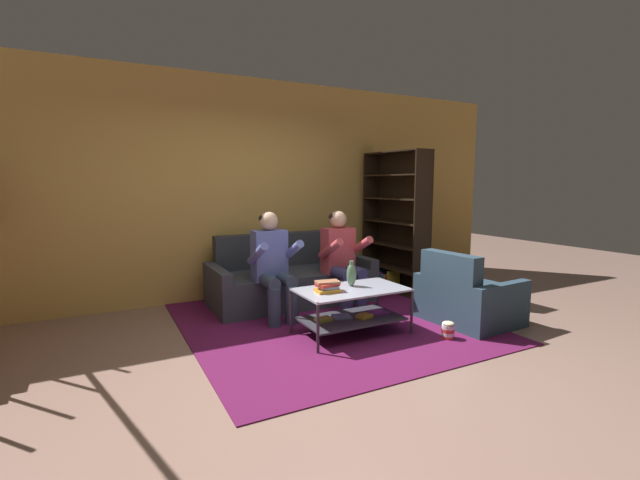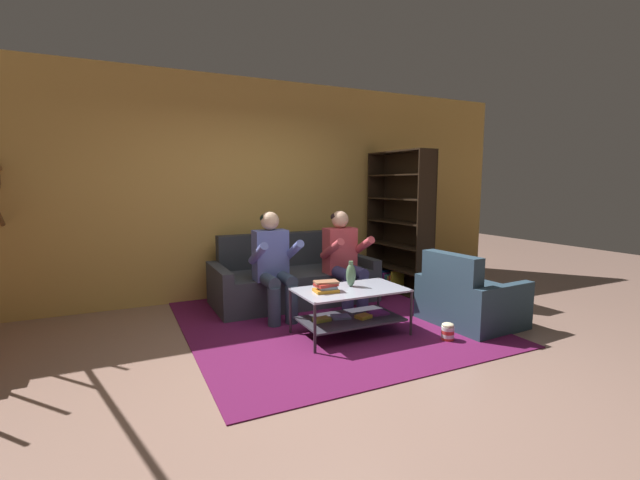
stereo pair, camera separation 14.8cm
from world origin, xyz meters
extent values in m
plane|color=#957263|center=(0.00, 0.00, 0.00)|extent=(16.80, 16.80, 0.00)
cube|color=gold|center=(0.00, 2.46, 1.45)|extent=(8.40, 0.12, 2.90)
cube|color=#393D46|center=(0.36, 1.76, 0.21)|extent=(1.79, 0.92, 0.42)
cube|color=#30343B|center=(0.36, 2.14, 0.65)|extent=(1.79, 0.18, 0.44)
cube|color=#393D46|center=(-0.60, 1.76, 0.27)|extent=(0.13, 0.92, 0.54)
cube|color=#393D46|center=(1.32, 1.76, 0.27)|extent=(0.13, 0.92, 0.54)
cylinder|color=#364558|center=(-0.19, 0.99, 0.21)|extent=(0.14, 0.14, 0.42)
cylinder|color=#364558|center=(0.01, 0.99, 0.21)|extent=(0.14, 0.14, 0.42)
cylinder|color=#364558|center=(-0.19, 1.17, 0.47)|extent=(0.14, 0.42, 0.14)
cylinder|color=#364558|center=(0.01, 1.17, 0.47)|extent=(0.14, 0.42, 0.14)
cube|color=#606EBA|center=(-0.09, 1.38, 0.71)|extent=(0.38, 0.22, 0.57)
cylinder|color=#606EBA|center=(-0.29, 1.20, 0.77)|extent=(0.09, 0.49, 0.31)
cylinder|color=#606EBA|center=(0.11, 1.20, 0.77)|extent=(0.09, 0.49, 0.31)
sphere|color=beige|center=(-0.09, 1.38, 1.10)|extent=(0.21, 0.21, 0.21)
ellipsoid|color=black|center=(-0.09, 1.40, 1.13)|extent=(0.21, 0.21, 0.13)
cylinder|color=#3B3A6A|center=(0.71, 0.99, 0.21)|extent=(0.14, 0.14, 0.42)
cylinder|color=#3B3A6A|center=(0.91, 0.99, 0.21)|extent=(0.14, 0.14, 0.42)
cylinder|color=#3B3A6A|center=(0.71, 1.17, 0.47)|extent=(0.14, 0.42, 0.14)
cylinder|color=#3B3A6A|center=(0.91, 1.17, 0.47)|extent=(0.14, 0.42, 0.14)
cube|color=#C9474F|center=(0.81, 1.38, 0.70)|extent=(0.38, 0.22, 0.56)
cylinder|color=#C9474F|center=(0.61, 1.20, 0.76)|extent=(0.09, 0.49, 0.31)
cylinder|color=#C9474F|center=(1.02, 1.20, 0.76)|extent=(0.09, 0.49, 0.31)
sphere|color=#E8B495|center=(0.81, 1.38, 1.09)|extent=(0.21, 0.21, 0.21)
ellipsoid|color=black|center=(0.81, 1.40, 1.11)|extent=(0.21, 0.21, 0.13)
cube|color=#AEB3C7|center=(0.42, 0.42, 0.47)|extent=(1.09, 0.62, 0.02)
cube|color=#393842|center=(0.42, 0.42, 0.17)|extent=(1.01, 0.57, 0.02)
cylinder|color=#342A32|center=(-0.12, 0.12, 0.24)|extent=(0.03, 0.03, 0.48)
cylinder|color=#342A32|center=(0.95, 0.12, 0.24)|extent=(0.03, 0.03, 0.48)
cylinder|color=#342A32|center=(-0.12, 0.71, 0.24)|extent=(0.03, 0.03, 0.48)
cylinder|color=#342A32|center=(0.95, 0.71, 0.24)|extent=(0.03, 0.03, 0.48)
cube|color=gold|center=(0.12, 0.45, 0.19)|extent=(0.17, 0.12, 0.03)
cube|color=#7B92B8|center=(0.33, 0.47, 0.19)|extent=(0.22, 0.19, 0.02)
cube|color=gold|center=(0.53, 0.36, 0.19)|extent=(0.17, 0.15, 0.03)
cube|color=purple|center=(0.75, 0.41, 0.19)|extent=(0.20, 0.17, 0.02)
cube|color=#5F1543|center=(0.39, 0.99, 0.01)|extent=(3.00, 3.34, 0.01)
cube|color=#724E67|center=(0.39, 0.99, 0.01)|extent=(1.65, 1.84, 0.00)
ellipsoid|color=#557956|center=(0.48, 0.52, 0.59)|extent=(0.10, 0.10, 0.24)
cylinder|color=#557956|center=(0.48, 0.52, 0.71)|extent=(0.05, 0.05, 0.05)
cube|color=orange|center=(0.14, 0.42, 0.49)|extent=(0.25, 0.20, 0.03)
cube|color=#7C92AD|center=(0.16, 0.44, 0.52)|extent=(0.20, 0.19, 0.03)
cube|color=red|center=(0.14, 0.42, 0.55)|extent=(0.23, 0.16, 0.03)
cube|color=#A16A4A|center=(0.15, 0.44, 0.57)|extent=(0.25, 0.18, 0.02)
cube|color=black|center=(1.91, 2.25, 0.98)|extent=(0.31, 0.04, 1.97)
cube|color=black|center=(1.97, 1.16, 0.98)|extent=(0.31, 0.04, 1.97)
cube|color=black|center=(2.09, 1.72, 0.98)|extent=(0.08, 1.11, 1.97)
cube|color=black|center=(1.94, 1.71, 0.01)|extent=(0.38, 1.09, 0.02)
cube|color=black|center=(1.94, 1.71, 0.33)|extent=(0.38, 1.09, 0.02)
cube|color=black|center=(1.94, 1.71, 0.66)|extent=(0.38, 1.09, 0.02)
cube|color=black|center=(1.94, 1.71, 0.98)|extent=(0.38, 1.09, 0.02)
cube|color=black|center=(1.94, 1.71, 1.31)|extent=(0.38, 1.09, 0.02)
cube|color=black|center=(1.94, 1.71, 1.64)|extent=(0.38, 1.09, 0.02)
cube|color=black|center=(1.94, 1.71, 1.96)|extent=(0.38, 1.09, 0.02)
cube|color=#3354B6|center=(1.89, 2.21, 0.14)|extent=(0.23, 0.06, 0.23)
cube|color=gold|center=(1.88, 2.16, 0.12)|extent=(0.21, 0.06, 0.20)
cube|color=purple|center=(1.91, 2.10, 0.11)|extent=(0.26, 0.07, 0.18)
cube|color=red|center=(1.91, 2.04, 0.12)|extent=(0.26, 0.05, 0.19)
cube|color=#231E2E|center=(1.90, 1.98, 0.15)|extent=(0.24, 0.06, 0.26)
cube|color=#2359B1|center=(1.91, 1.93, 0.14)|extent=(0.26, 0.07, 0.24)
cube|color=#912E8E|center=(1.90, 1.87, 0.13)|extent=(0.22, 0.05, 0.22)
cube|color=teal|center=(1.91, 1.81, 0.12)|extent=(0.23, 0.06, 0.20)
cube|color=#ACAB3B|center=(1.92, 1.76, 0.11)|extent=(0.25, 0.05, 0.19)
cube|color=red|center=(1.91, 1.72, 0.12)|extent=(0.23, 0.05, 0.21)
cube|color=gold|center=(1.91, 1.68, 0.15)|extent=(0.22, 0.04, 0.27)
cube|color=#2B4152|center=(1.79, 0.16, 0.21)|extent=(0.85, 0.76, 0.41)
cube|color=#2B4152|center=(1.47, 0.14, 0.61)|extent=(0.21, 0.72, 0.39)
cube|color=#2B4152|center=(1.82, -0.25, 0.26)|extent=(0.81, 0.16, 0.51)
cube|color=#2B4152|center=(1.76, 0.57, 0.26)|extent=(0.81, 0.16, 0.51)
cylinder|color=red|center=(1.19, -0.14, 0.02)|extent=(0.12, 0.12, 0.04)
cylinder|color=white|center=(1.19, -0.14, 0.05)|extent=(0.12, 0.12, 0.04)
cylinder|color=red|center=(1.19, -0.14, 0.09)|extent=(0.12, 0.12, 0.04)
cylinder|color=white|center=(1.19, -0.14, 0.13)|extent=(0.12, 0.12, 0.04)
ellipsoid|color=beige|center=(1.19, -0.14, 0.16)|extent=(0.12, 0.12, 0.04)
camera|label=1|loc=(-1.81, -3.14, 1.53)|focal=24.00mm
camera|label=2|loc=(-1.67, -3.21, 1.53)|focal=24.00mm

